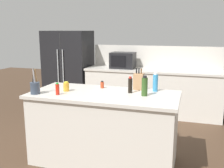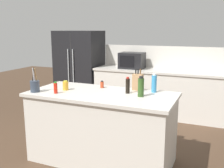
{
  "view_description": "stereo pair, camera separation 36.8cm",
  "coord_description": "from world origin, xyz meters",
  "px_view_note": "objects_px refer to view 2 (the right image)",
  "views": [
    {
      "loc": [
        1.07,
        -3.09,
        1.75
      ],
      "look_at": [
        0.0,
        0.35,
        0.99
      ],
      "focal_mm": 42.0,
      "sensor_mm": 36.0,
      "label": 1
    },
    {
      "loc": [
        1.41,
        -2.97,
        1.75
      ],
      "look_at": [
        0.0,
        0.35,
        0.99
      ],
      "focal_mm": 42.0,
      "sensor_mm": 36.0,
      "label": 2
    }
  ],
  "objects_px": {
    "soy_sauce_bottle": "(128,86)",
    "olive_oil_bottle": "(141,87)",
    "honey_jar": "(66,86)",
    "utensil_crock": "(35,86)",
    "dish_soap_bottle": "(154,83)",
    "refrigerator": "(80,68)",
    "microwave": "(132,60)",
    "knife_block": "(138,82)",
    "hot_sauce_bottle": "(56,88)",
    "spice_jar_paprika": "(102,85)"
  },
  "relations": [
    {
      "from": "utensil_crock",
      "to": "dish_soap_bottle",
      "type": "height_order",
      "value": "utensil_crock"
    },
    {
      "from": "olive_oil_bottle",
      "to": "honey_jar",
      "type": "bearing_deg",
      "value": -176.44
    },
    {
      "from": "soy_sauce_bottle",
      "to": "dish_soap_bottle",
      "type": "bearing_deg",
      "value": 31.77
    },
    {
      "from": "refrigerator",
      "to": "microwave",
      "type": "relative_size",
      "value": 3.45
    },
    {
      "from": "refrigerator",
      "to": "knife_block",
      "type": "height_order",
      "value": "refrigerator"
    },
    {
      "from": "hot_sauce_bottle",
      "to": "olive_oil_bottle",
      "type": "height_order",
      "value": "olive_oil_bottle"
    },
    {
      "from": "knife_block",
      "to": "olive_oil_bottle",
      "type": "xyz_separation_m",
      "value": [
        0.14,
        -0.32,
        0.0
      ]
    },
    {
      "from": "microwave",
      "to": "spice_jar_paprika",
      "type": "relative_size",
      "value": 4.94
    },
    {
      "from": "spice_jar_paprika",
      "to": "honey_jar",
      "type": "xyz_separation_m",
      "value": [
        -0.4,
        -0.31,
        0.01
      ]
    },
    {
      "from": "refrigerator",
      "to": "microwave",
      "type": "distance_m",
      "value": 1.31
    },
    {
      "from": "microwave",
      "to": "hot_sauce_bottle",
      "type": "xyz_separation_m",
      "value": [
        -0.2,
        -2.45,
        -0.09
      ]
    },
    {
      "from": "knife_block",
      "to": "honey_jar",
      "type": "xyz_separation_m",
      "value": [
        -0.9,
        -0.38,
        -0.05
      ]
    },
    {
      "from": "refrigerator",
      "to": "soy_sauce_bottle",
      "type": "relative_size",
      "value": 8.07
    },
    {
      "from": "refrigerator",
      "to": "spice_jar_paprika",
      "type": "height_order",
      "value": "refrigerator"
    },
    {
      "from": "microwave",
      "to": "knife_block",
      "type": "height_order",
      "value": "microwave"
    },
    {
      "from": "refrigerator",
      "to": "hot_sauce_bottle",
      "type": "relative_size",
      "value": 11.27
    },
    {
      "from": "soy_sauce_bottle",
      "to": "olive_oil_bottle",
      "type": "height_order",
      "value": "olive_oil_bottle"
    },
    {
      "from": "dish_soap_bottle",
      "to": "knife_block",
      "type": "bearing_deg",
      "value": 170.81
    },
    {
      "from": "hot_sauce_bottle",
      "to": "olive_oil_bottle",
      "type": "relative_size",
      "value": 0.6
    },
    {
      "from": "soy_sauce_bottle",
      "to": "dish_soap_bottle",
      "type": "xyz_separation_m",
      "value": [
        0.3,
        0.18,
        0.02
      ]
    },
    {
      "from": "knife_block",
      "to": "soy_sauce_bottle",
      "type": "bearing_deg",
      "value": -103.61
    },
    {
      "from": "microwave",
      "to": "utensil_crock",
      "type": "xyz_separation_m",
      "value": [
        -0.49,
        -2.49,
        -0.08
      ]
    },
    {
      "from": "dish_soap_bottle",
      "to": "spice_jar_paprika",
      "type": "relative_size",
      "value": 2.5
    },
    {
      "from": "olive_oil_bottle",
      "to": "honey_jar",
      "type": "height_order",
      "value": "olive_oil_bottle"
    },
    {
      "from": "soy_sauce_bottle",
      "to": "olive_oil_bottle",
      "type": "xyz_separation_m",
      "value": [
        0.2,
        -0.09,
        0.02
      ]
    },
    {
      "from": "microwave",
      "to": "olive_oil_bottle",
      "type": "xyz_separation_m",
      "value": [
        0.85,
        -2.17,
        -0.05
      ]
    },
    {
      "from": "microwave",
      "to": "knife_block",
      "type": "relative_size",
      "value": 1.71
    },
    {
      "from": "refrigerator",
      "to": "soy_sauce_bottle",
      "type": "bearing_deg",
      "value": -47.69
    },
    {
      "from": "olive_oil_bottle",
      "to": "honey_jar",
      "type": "distance_m",
      "value": 1.04
    },
    {
      "from": "refrigerator",
      "to": "soy_sauce_bottle",
      "type": "xyz_separation_m",
      "value": [
        1.94,
        -2.13,
        0.18
      ]
    },
    {
      "from": "dish_soap_bottle",
      "to": "honey_jar",
      "type": "xyz_separation_m",
      "value": [
        -1.13,
        -0.34,
        -0.06
      ]
    },
    {
      "from": "utensil_crock",
      "to": "olive_oil_bottle",
      "type": "height_order",
      "value": "utensil_crock"
    },
    {
      "from": "microwave",
      "to": "soy_sauce_bottle",
      "type": "xyz_separation_m",
      "value": [
        0.65,
        -2.08,
        -0.07
      ]
    },
    {
      "from": "refrigerator",
      "to": "soy_sauce_bottle",
      "type": "distance_m",
      "value": 2.89
    },
    {
      "from": "honey_jar",
      "to": "refrigerator",
      "type": "bearing_deg",
      "value": 115.82
    },
    {
      "from": "utensil_crock",
      "to": "dish_soap_bottle",
      "type": "distance_m",
      "value": 1.56
    },
    {
      "from": "hot_sauce_bottle",
      "to": "soy_sauce_bottle",
      "type": "relative_size",
      "value": 0.72
    },
    {
      "from": "dish_soap_bottle",
      "to": "refrigerator",
      "type": "bearing_deg",
      "value": 138.96
    },
    {
      "from": "utensil_crock",
      "to": "hot_sauce_bottle",
      "type": "distance_m",
      "value": 0.3
    },
    {
      "from": "soy_sauce_bottle",
      "to": "honey_jar",
      "type": "height_order",
      "value": "soy_sauce_bottle"
    },
    {
      "from": "microwave",
      "to": "soy_sauce_bottle",
      "type": "bearing_deg",
      "value": -72.63
    },
    {
      "from": "utensil_crock",
      "to": "soy_sauce_bottle",
      "type": "xyz_separation_m",
      "value": [
        1.14,
        0.41,
        0.02
      ]
    },
    {
      "from": "utensil_crock",
      "to": "honey_jar",
      "type": "height_order",
      "value": "utensil_crock"
    },
    {
      "from": "utensil_crock",
      "to": "spice_jar_paprika",
      "type": "distance_m",
      "value": 0.9
    },
    {
      "from": "knife_block",
      "to": "honey_jar",
      "type": "height_order",
      "value": "knife_block"
    },
    {
      "from": "refrigerator",
      "to": "utensil_crock",
      "type": "xyz_separation_m",
      "value": [
        0.8,
        -2.54,
        0.17
      ]
    },
    {
      "from": "knife_block",
      "to": "utensil_crock",
      "type": "height_order",
      "value": "utensil_crock"
    },
    {
      "from": "knife_block",
      "to": "utensil_crock",
      "type": "distance_m",
      "value": 1.36
    },
    {
      "from": "microwave",
      "to": "soy_sauce_bottle",
      "type": "relative_size",
      "value": 2.34
    },
    {
      "from": "microwave",
      "to": "honey_jar",
      "type": "height_order",
      "value": "microwave"
    }
  ]
}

